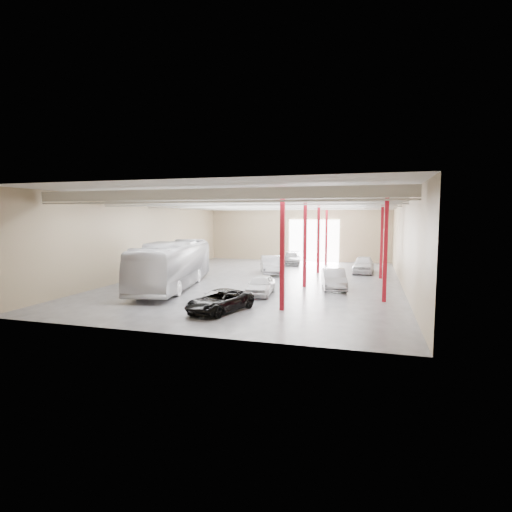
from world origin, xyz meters
The scene contains 8 objects.
depot_shell centered at (0.13, 0.48, 4.98)m, with size 22.12×32.12×7.06m.
coach_bus centered at (-5.73, -5.04, 1.75)m, with size 2.93×12.53×3.49m, color silver.
black_sedan centered at (0.52, -11.37, 0.62)m, with size 2.06×4.46×1.24m, color black.
car_row_a centered at (1.41, -6.00, 0.68)m, with size 1.61×4.01×1.37m, color silver.
car_row_b centered at (-0.38, 4.14, 0.84)m, with size 1.78×5.10×1.68m, color #9F9FA3.
car_row_c centered at (0.07, 12.00, 0.68)m, with size 1.90×4.68×1.36m, color slate.
car_right_near centered at (6.05, -2.40, 0.75)m, with size 1.60×4.58×1.51m, color #9E9DA2.
car_right_far centered at (7.98, 7.17, 0.80)m, with size 1.90×4.72×1.61m, color silver.
Camera 1 is at (8.62, -32.03, 5.34)m, focal length 28.00 mm.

